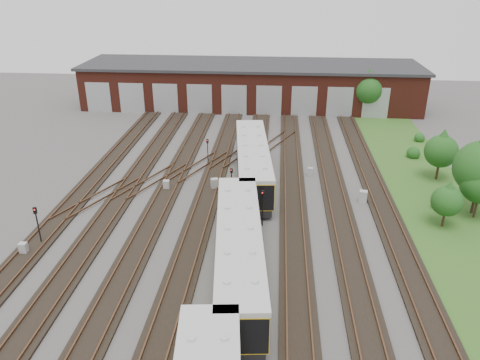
{
  "coord_description": "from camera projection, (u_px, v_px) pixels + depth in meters",
  "views": [
    {
      "loc": [
        4.29,
        -31.53,
        19.68
      ],
      "look_at": [
        1.1,
        7.0,
        2.0
      ],
      "focal_mm": 35.0,
      "sensor_mm": 36.0,
      "label": 1
    }
  ],
  "objects": [
    {
      "name": "maintenance_shed",
      "position": [
        251.0,
        84.0,
        71.98
      ],
      "size": [
        51.0,
        12.5,
        6.35
      ],
      "color": "#572015",
      "rests_on": "ground"
    },
    {
      "name": "relay_cabinet_3",
      "position": [
        310.0,
        172.0,
        48.14
      ],
      "size": [
        0.55,
        0.47,
        0.87
      ],
      "primitive_type": "cube",
      "rotation": [
        0.0,
        0.0,
        -0.07
      ],
      "color": "#A0A2A5",
      "rests_on": "ground"
    },
    {
      "name": "signal_mast_3",
      "position": [
        263.0,
        203.0,
        38.17
      ],
      "size": [
        0.3,
        0.29,
        3.22
      ],
      "rotation": [
        0.0,
        0.0,
        -0.33
      ],
      "color": "black",
      "rests_on": "ground"
    },
    {
      "name": "signal_mast_0",
      "position": [
        37.0,
        221.0,
        35.64
      ],
      "size": [
        0.3,
        0.28,
        3.17
      ],
      "rotation": [
        0.0,
        0.0,
        0.26
      ],
      "color": "black",
      "rests_on": "ground"
    },
    {
      "name": "grass_verge",
      "position": [
        429.0,
        192.0,
        44.71
      ],
      "size": [
        8.0,
        55.0,
        0.05
      ],
      "primitive_type": "cube",
      "color": "#2B521B",
      "rests_on": "ground"
    },
    {
      "name": "tree_1",
      "position": [
        442.0,
        148.0,
        46.01
      ],
      "size": [
        3.25,
        3.25,
        5.38
      ],
      "color": "#322316",
      "rests_on": "ground"
    },
    {
      "name": "metro_train",
      "position": [
        239.0,
        250.0,
        31.8
      ],
      "size": [
        4.68,
        48.86,
        3.44
      ],
      "rotation": [
        0.0,
        0.0,
        0.1
      ],
      "color": "black",
      "rests_on": "ground"
    },
    {
      "name": "relay_cabinet_0",
      "position": [
        24.0,
        249.0,
        34.95
      ],
      "size": [
        0.58,
        0.49,
        0.95
      ],
      "primitive_type": "cube",
      "rotation": [
        0.0,
        0.0,
        0.03
      ],
      "color": "#A0A2A5",
      "rests_on": "ground"
    },
    {
      "name": "relay_cabinet_1",
      "position": [
        166.0,
        185.0,
        45.07
      ],
      "size": [
        0.61,
        0.52,
        0.97
      ],
      "primitive_type": "cube",
      "rotation": [
        0.0,
        0.0,
        0.05
      ],
      "color": "#A0A2A5",
      "rests_on": "ground"
    },
    {
      "name": "ground",
      "position": [
        219.0,
        239.0,
        37.08
      ],
      "size": [
        120.0,
        120.0,
        0.0
      ],
      "primitive_type": "plane",
      "color": "#403E3B",
      "rests_on": "ground"
    },
    {
      "name": "relay_cabinet_2",
      "position": [
        215.0,
        184.0,
        45.17
      ],
      "size": [
        0.81,
        0.75,
        1.1
      ],
      "primitive_type": "cube",
      "rotation": [
        0.0,
        0.0,
        0.37
      ],
      "color": "#A0A2A5",
      "rests_on": "ground"
    },
    {
      "name": "bush_1",
      "position": [
        414.0,
        151.0,
        52.57
      ],
      "size": [
        1.51,
        1.51,
        1.51
      ],
      "primitive_type": "sphere",
      "color": "#154814",
      "rests_on": "ground"
    },
    {
      "name": "track_network",
      "position": [
        218.0,
        234.0,
        37.58
      ],
      "size": [
        30.4,
        70.0,
        0.33
      ],
      "color": "black",
      "rests_on": "ground"
    },
    {
      "name": "relay_cabinet_4",
      "position": [
        363.0,
        197.0,
        42.6
      ],
      "size": [
        0.78,
        0.69,
        1.15
      ],
      "primitive_type": "cube",
      "rotation": [
        0.0,
        0.0,
        -0.17
      ],
      "color": "#A0A2A5",
      "rests_on": "ground"
    },
    {
      "name": "tree_3",
      "position": [
        448.0,
        198.0,
        37.73
      ],
      "size": [
        2.52,
        2.52,
        4.18
      ],
      "color": "#322316",
      "rests_on": "ground"
    },
    {
      "name": "tree_0",
      "position": [
        368.0,
        86.0,
        65.7
      ],
      "size": [
        4.13,
        4.13,
        6.85
      ],
      "color": "#322316",
      "rests_on": "ground"
    },
    {
      "name": "signal_mast_2",
      "position": [
        231.0,
        178.0,
        43.64
      ],
      "size": [
        0.25,
        0.24,
        2.66
      ],
      "rotation": [
        0.0,
        0.0,
        -0.26
      ],
      "color": "black",
      "rests_on": "ground"
    },
    {
      "name": "signal_mast_1",
      "position": [
        208.0,
        148.0,
        50.45
      ],
      "size": [
        0.24,
        0.23,
        2.85
      ],
      "rotation": [
        0.0,
        0.0,
        -0.15
      ],
      "color": "black",
      "rests_on": "ground"
    },
    {
      "name": "bush_2",
      "position": [
        420.0,
        137.0,
        57.53
      ],
      "size": [
        1.27,
        1.27,
        1.27
      ],
      "primitive_type": "sphere",
      "color": "#154814",
      "rests_on": "ground"
    },
    {
      "name": "bush_0",
      "position": [
        440.0,
        202.0,
        41.47
      ],
      "size": [
        1.34,
        1.34,
        1.34
      ],
      "primitive_type": "sphere",
      "color": "#154814",
      "rests_on": "ground"
    }
  ]
}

